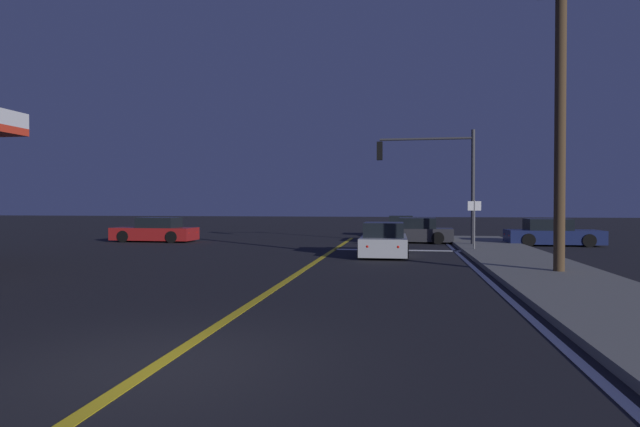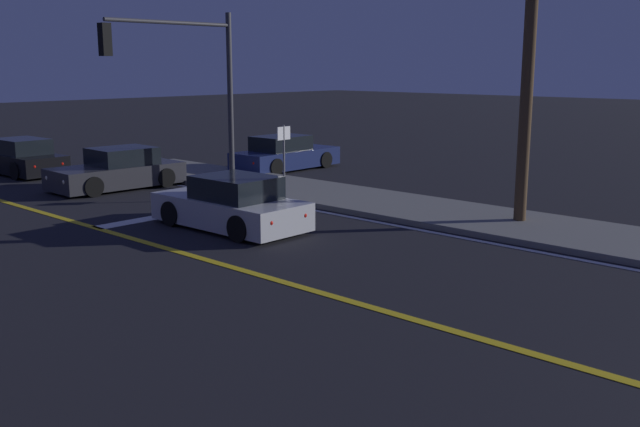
# 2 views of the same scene
# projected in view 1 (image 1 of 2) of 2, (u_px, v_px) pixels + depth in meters

# --- Properties ---
(ground_plane) EXTENTS (160.00, 160.00, 0.00)m
(ground_plane) POSITION_uv_depth(u_px,v_px,m) (156.00, 366.00, 6.46)
(ground_plane) COLOR black
(sidewalk_right) EXTENTS (3.20, 33.47, 0.15)m
(sidewalk_right) POSITION_uv_depth(u_px,v_px,m) (550.00, 274.00, 14.48)
(sidewalk_right) COLOR slate
(sidewalk_right) RESTS_ON ground
(lane_line_center) EXTENTS (0.20, 31.61, 0.01)m
(lane_line_center) POSITION_uv_depth(u_px,v_px,m) (301.00, 271.00, 15.64)
(lane_line_center) COLOR gold
(lane_line_center) RESTS_ON ground
(lane_line_edge_right) EXTENTS (0.16, 31.61, 0.01)m
(lane_line_edge_right) POSITION_uv_depth(u_px,v_px,m) (482.00, 275.00, 14.78)
(lane_line_edge_right) COLOR white
(lane_line_edge_right) RESTS_ON ground
(stop_bar) EXTENTS (5.60, 0.50, 0.01)m
(stop_bar) POSITION_uv_depth(u_px,v_px,m) (397.00, 250.00, 22.88)
(stop_bar) COLOR white
(stop_bar) RESTS_ON ground
(car_far_approaching_silver) EXTENTS (1.94, 4.21, 1.34)m
(car_far_approaching_silver) POSITION_uv_depth(u_px,v_px,m) (384.00, 241.00, 20.49)
(car_far_approaching_silver) COLOR #B2B5BA
(car_far_approaching_silver) RESTS_ON ground
(car_lead_oncoming_charcoal) EXTENTS (4.32, 2.12, 1.34)m
(car_lead_oncoming_charcoal) POSITION_uv_depth(u_px,v_px,m) (414.00, 232.00, 27.53)
(car_lead_oncoming_charcoal) COLOR #2D2D33
(car_lead_oncoming_charcoal) RESTS_ON ground
(car_parked_curb_red) EXTENTS (4.61, 1.85, 1.34)m
(car_parked_curb_red) POSITION_uv_depth(u_px,v_px,m) (156.00, 231.00, 28.21)
(car_parked_curb_red) COLOR maroon
(car_parked_curb_red) RESTS_ON ground
(car_distant_tail_navy) EXTENTS (4.56, 1.93, 1.34)m
(car_distant_tail_navy) POSITION_uv_depth(u_px,v_px,m) (552.00, 234.00, 25.51)
(car_distant_tail_navy) COLOR navy
(car_distant_tail_navy) RESTS_ON ground
(car_side_waiting_black) EXTENTS (1.89, 4.42, 1.34)m
(car_side_waiting_black) POSITION_uv_depth(u_px,v_px,m) (400.00, 227.00, 33.09)
(car_side_waiting_black) COLOR black
(car_side_waiting_black) RESTS_ON ground
(traffic_signal_near_right) EXTENTS (4.70, 0.28, 5.66)m
(traffic_signal_near_right) POSITION_uv_depth(u_px,v_px,m) (436.00, 168.00, 24.78)
(traffic_signal_near_right) COLOR #38383D
(traffic_signal_near_right) RESTS_ON ground
(utility_pole_right) EXTENTS (1.54, 0.31, 9.39)m
(utility_pole_right) POSITION_uv_depth(u_px,v_px,m) (560.00, 106.00, 14.52)
(utility_pole_right) COLOR #4C3823
(utility_pole_right) RESTS_ON ground
(street_sign_corner) EXTENTS (0.56, 0.07, 2.25)m
(street_sign_corner) POSITION_uv_depth(u_px,v_px,m) (474.00, 217.00, 21.83)
(street_sign_corner) COLOR slate
(street_sign_corner) RESTS_ON ground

